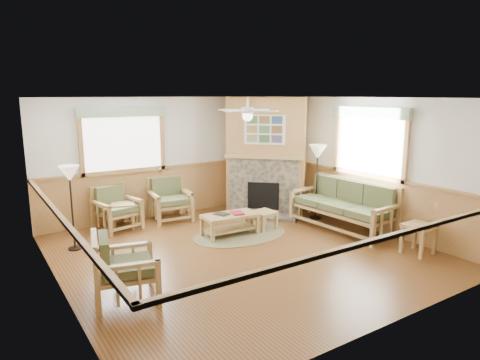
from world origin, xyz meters
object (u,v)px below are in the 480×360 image
armchair_back_right (170,200)px  end_table_sofa (418,239)px  end_table_chairs (123,215)px  floor_lamp_left (72,208)px  armchair_back_left (117,208)px  floor_lamp_right (317,182)px  armchair_left (126,266)px  sofa (342,206)px  footstool (264,220)px  coffee_table (230,225)px

armchair_back_right → end_table_sofa: armchair_back_right is taller
end_table_chairs → floor_lamp_left: (-1.15, -0.75, 0.50)m
armchair_back_left → armchair_back_right: size_ratio=0.96×
end_table_chairs → floor_lamp_right: 4.25m
armchair_left → end_table_sofa: size_ratio=1.73×
end_table_chairs → armchair_back_left: bearing=180.0°
armchair_back_right → end_table_sofa: bearing=-50.9°
armchair_back_left → armchair_back_right: armchair_back_right is taller
end_table_chairs → end_table_sofa: bearing=-48.0°
armchair_back_left → floor_lamp_right: bearing=-34.6°
end_table_sofa → floor_lamp_right: size_ratio=0.32×
sofa → armchair_back_right: size_ratio=2.36×
sofa → end_table_chairs: (-3.76, 2.56, -0.23)m
footstool → floor_lamp_left: 3.73m
armchair_back_right → end_table_sofa: 5.12m
sofa → floor_lamp_left: floor_lamp_left is taller
sofa → coffee_table: bearing=-117.7°
armchair_left → footstool: bearing=-53.3°
armchair_left → end_table_sofa: 4.98m
armchair_left → footstool: 3.72m
coffee_table → floor_lamp_left: size_ratio=0.70×
armchair_back_left → coffee_table: armchair_back_left is taller
coffee_table → armchair_back_left: bearing=140.1°
coffee_table → end_table_sofa: bearing=-46.5°
sofa → armchair_left: sofa is taller
floor_lamp_left → floor_lamp_right: floor_lamp_right is taller
coffee_table → armchair_back_right: bearing=111.8°
armchair_back_left → end_table_sofa: 5.85m
armchair_back_right → end_table_chairs: (-1.07, 0.00, -0.19)m
floor_lamp_left → armchair_left: bearing=-86.0°
armchair_back_left → end_table_chairs: armchair_back_left is taller
end_table_sofa → floor_lamp_left: (-5.01, 3.53, 0.50)m
sofa → floor_lamp_right: size_ratio=1.30×
end_table_sofa → footstool: end_table_sofa is taller
end_table_chairs → armchair_left: bearing=-107.4°
floor_lamp_left → end_table_sofa: bearing=-35.2°
armchair_back_right → floor_lamp_left: size_ratio=0.60×
end_table_chairs → floor_lamp_right: floor_lamp_right is taller
coffee_table → floor_lamp_right: bearing=1.8°
end_table_chairs → coffee_table: bearing=-45.3°
armchair_back_left → armchair_left: (-0.86, -3.14, 0.02)m
armchair_left → end_table_chairs: 3.29m
sofa → armchair_back_left: 4.66m
armchair_back_right → armchair_left: armchair_left is taller
armchair_back_left → armchair_left: 3.25m
sofa → end_table_sofa: sofa is taller
footstool → end_table_chairs: bearing=145.4°
armchair_back_right → coffee_table: size_ratio=0.85×
sofa → armchair_back_left: size_ratio=2.45×
end_table_chairs → floor_lamp_right: (3.86, -1.68, 0.57)m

